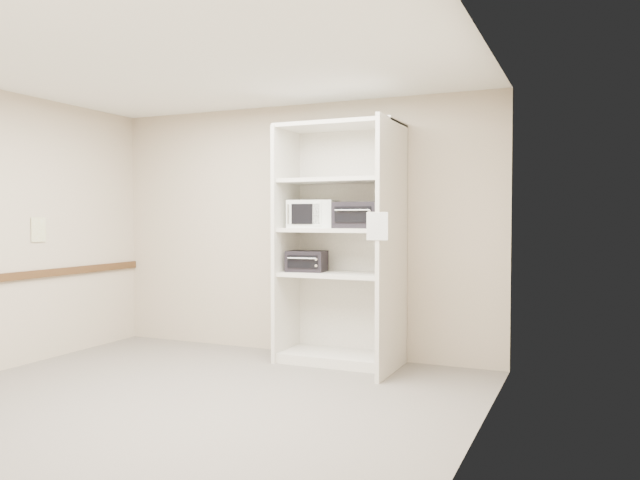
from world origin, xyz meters
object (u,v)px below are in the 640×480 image
at_px(microwave, 313,214).
at_px(toaster_oven_upper, 358,215).
at_px(shelving_unit, 344,252).
at_px(toaster_oven_lower, 307,261).

distance_m(microwave, toaster_oven_upper, 0.51).
bearing_deg(shelving_unit, microwave, 174.57).
bearing_deg(toaster_oven_upper, shelving_unit, 172.98).
bearing_deg(shelving_unit, toaster_oven_lower, -177.00).
xyz_separation_m(shelving_unit, microwave, (-0.36, 0.03, 0.38)).
distance_m(shelving_unit, toaster_oven_upper, 0.40).
bearing_deg(microwave, toaster_oven_upper, -13.19).
bearing_deg(microwave, toaster_oven_lower, -139.98).
distance_m(toaster_oven_upper, toaster_oven_lower, 0.73).
height_order(microwave, toaster_oven_upper, microwave).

